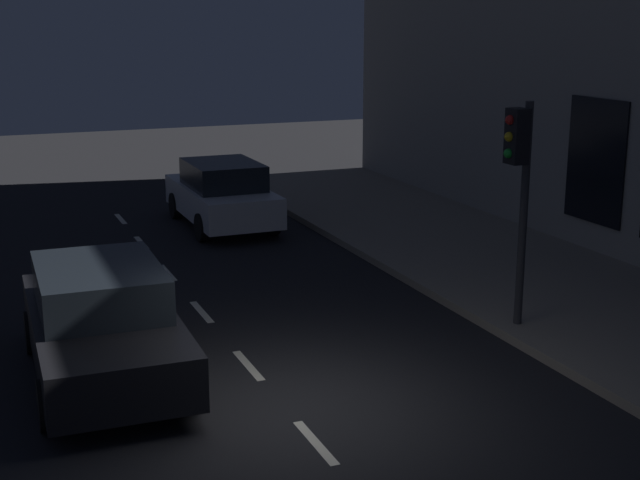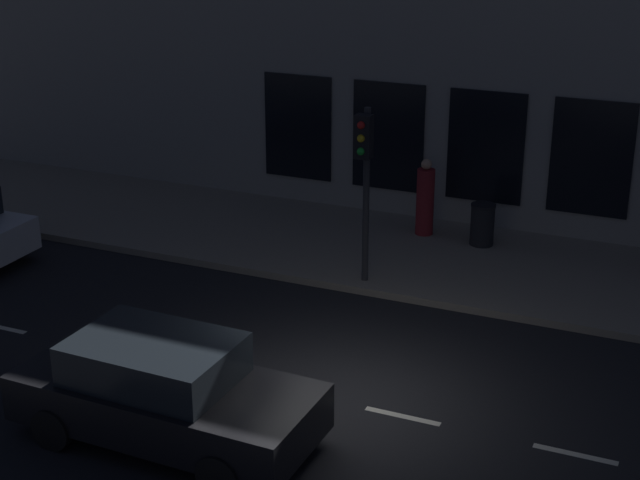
{
  "view_description": "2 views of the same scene",
  "coord_description": "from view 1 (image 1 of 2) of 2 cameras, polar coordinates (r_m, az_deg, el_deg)",
  "views": [
    {
      "loc": [
        -3.61,
        -9.95,
        4.9
      ],
      "look_at": [
        1.36,
        2.17,
        1.61
      ],
      "focal_mm": 50.08,
      "sensor_mm": 36.0,
      "label": 1
    },
    {
      "loc": [
        -12.24,
        -4.95,
        7.74
      ],
      "look_at": [
        2.92,
        1.65,
        1.47
      ],
      "focal_mm": 54.05,
      "sensor_mm": 36.0,
      "label": 2
    }
  ],
  "objects": [
    {
      "name": "traffic_light",
      "position": [
        13.95,
        12.62,
        4.38
      ],
      "size": [
        0.47,
        0.32,
        3.52
      ],
      "color": "#2D2D30",
      "rests_on": "sidewalk"
    },
    {
      "name": "ground_plane",
      "position": [
        11.67,
        -2.16,
        -10.75
      ],
      "size": [
        60.0,
        60.0,
        0.0
      ],
      "primitive_type": "plane",
      "color": "black"
    },
    {
      "name": "parked_car_1",
      "position": [
        12.73,
        -13.72,
        -5.16
      ],
      "size": [
        2.05,
        4.5,
        1.58
      ],
      "rotation": [
        0.0,
        0.0,
        3.12
      ],
      "color": "black",
      "rests_on": "ground"
    },
    {
      "name": "lane_centre_line",
      "position": [
        10.82,
        -0.29,
        -12.8
      ],
      "size": [
        0.12,
        27.2,
        0.01
      ],
      "color": "beige",
      "rests_on": "ground"
    },
    {
      "name": "parked_car_2",
      "position": [
        21.41,
        -6.27,
        2.93
      ],
      "size": [
        1.9,
        4.17,
        1.58
      ],
      "rotation": [
        0.0,
        0.0,
        -0.0
      ],
      "color": "silver",
      "rests_on": "ground"
    }
  ]
}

